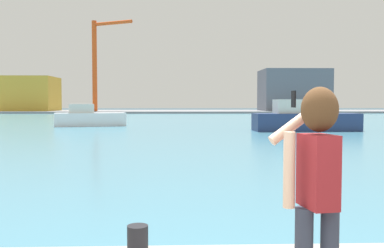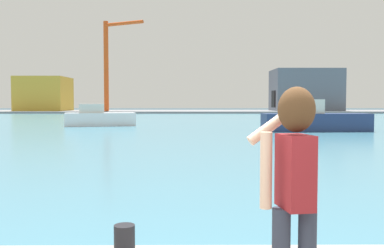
{
  "view_description": "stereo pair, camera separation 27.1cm",
  "coord_description": "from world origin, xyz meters",
  "px_view_note": "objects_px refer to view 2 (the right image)",
  "views": [
    {
      "loc": [
        -0.47,
        -2.77,
        2.24
      ],
      "look_at": [
        -0.13,
        6.69,
        1.76
      ],
      "focal_mm": 39.99,
      "sensor_mm": 36.0,
      "label": 1
    },
    {
      "loc": [
        -0.19,
        -2.78,
        2.24
      ],
      "look_at": [
        -0.13,
        6.69,
        1.76
      ],
      "focal_mm": 39.99,
      "sensor_mm": 36.0,
      "label": 2
    }
  ],
  "objects_px": {
    "boat_moored_2": "(313,119)",
    "warehouse_left": "(44,94)",
    "harbor_bollard": "(124,240)",
    "warehouse_right": "(305,90)",
    "port_crane": "(109,58)",
    "person_photographer": "(293,176)",
    "boat_moored": "(99,118)"
  },
  "relations": [
    {
      "from": "boat_moored_2",
      "to": "warehouse_left",
      "type": "relative_size",
      "value": 0.78
    },
    {
      "from": "harbor_bollard",
      "to": "warehouse_right",
      "type": "xyz_separation_m",
      "value": [
        26.31,
        89.43,
        4.13
      ]
    },
    {
      "from": "boat_moored_2",
      "to": "warehouse_left",
      "type": "height_order",
      "value": "warehouse_left"
    },
    {
      "from": "warehouse_left",
      "to": "harbor_bollard",
      "type": "bearing_deg",
      "value": -70.87
    },
    {
      "from": "boat_moored_2",
      "to": "port_crane",
      "type": "bearing_deg",
      "value": 113.03
    },
    {
      "from": "warehouse_right",
      "to": "harbor_bollard",
      "type": "bearing_deg",
      "value": -106.39
    },
    {
      "from": "warehouse_left",
      "to": "warehouse_right",
      "type": "height_order",
      "value": "warehouse_right"
    },
    {
      "from": "boat_moored_2",
      "to": "person_photographer",
      "type": "bearing_deg",
      "value": -108.21
    },
    {
      "from": "port_crane",
      "to": "person_photographer",
      "type": "bearing_deg",
      "value": -78.66
    },
    {
      "from": "person_photographer",
      "to": "boat_moored_2",
      "type": "distance_m",
      "value": 31.05
    },
    {
      "from": "person_photographer",
      "to": "warehouse_right",
      "type": "bearing_deg",
      "value": -24.48
    },
    {
      "from": "harbor_bollard",
      "to": "warehouse_left",
      "type": "distance_m",
      "value": 95.28
    },
    {
      "from": "person_photographer",
      "to": "harbor_bollard",
      "type": "relative_size",
      "value": 5.48
    },
    {
      "from": "port_crane",
      "to": "boat_moored",
      "type": "bearing_deg",
      "value": -80.7
    },
    {
      "from": "boat_moored",
      "to": "warehouse_right",
      "type": "relative_size",
      "value": 0.48
    },
    {
      "from": "harbor_bollard",
      "to": "boat_moored_2",
      "type": "relative_size",
      "value": 0.04
    },
    {
      "from": "boat_moored",
      "to": "warehouse_left",
      "type": "distance_m",
      "value": 58.88
    },
    {
      "from": "boat_moored_2",
      "to": "boat_moored",
      "type": "bearing_deg",
      "value": 155.73
    },
    {
      "from": "person_photographer",
      "to": "boat_moored",
      "type": "distance_m",
      "value": 38.47
    },
    {
      "from": "warehouse_right",
      "to": "port_crane",
      "type": "relative_size",
      "value": 0.76
    },
    {
      "from": "boat_moored_2",
      "to": "warehouse_left",
      "type": "xyz_separation_m",
      "value": [
        -41.53,
        61.5,
        3.18
      ]
    },
    {
      "from": "port_crane",
      "to": "harbor_bollard",
      "type": "bearing_deg",
      "value": -79.45
    },
    {
      "from": "person_photographer",
      "to": "boat_moored_2",
      "type": "bearing_deg",
      "value": -25.73
    },
    {
      "from": "warehouse_left",
      "to": "port_crane",
      "type": "distance_m",
      "value": 17.47
    },
    {
      "from": "boat_moored",
      "to": "warehouse_right",
      "type": "distance_m",
      "value": 63.52
    },
    {
      "from": "warehouse_right",
      "to": "port_crane",
      "type": "xyz_separation_m",
      "value": [
        -42.27,
        -3.76,
        6.56
      ]
    },
    {
      "from": "person_photographer",
      "to": "boat_moored",
      "type": "bearing_deg",
      "value": 4.84
    },
    {
      "from": "warehouse_right",
      "to": "boat_moored_2",
      "type": "bearing_deg",
      "value": -104.69
    },
    {
      "from": "harbor_bollard",
      "to": "warehouse_right",
      "type": "height_order",
      "value": "warehouse_right"
    },
    {
      "from": "person_photographer",
      "to": "boat_moored_2",
      "type": "relative_size",
      "value": 0.21
    },
    {
      "from": "person_photographer",
      "to": "warehouse_left",
      "type": "xyz_separation_m",
      "value": [
        -32.68,
        91.25,
        2.41
      ]
    },
    {
      "from": "boat_moored",
      "to": "port_crane",
      "type": "xyz_separation_m",
      "value": [
        -8.13,
        49.65,
        10.68
      ]
    }
  ]
}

